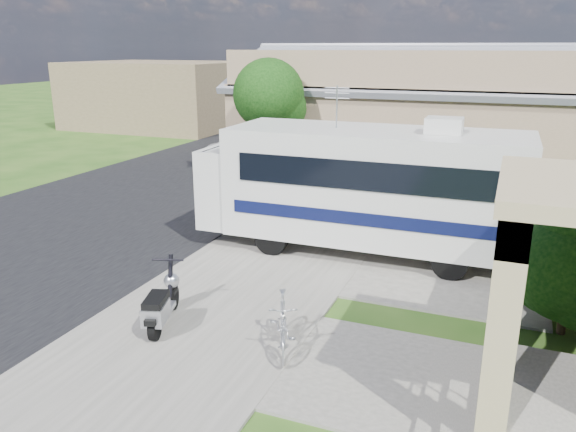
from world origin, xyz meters
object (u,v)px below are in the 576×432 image
at_px(motorhome, 363,184).
at_px(shrub, 575,264).
at_px(garden_hose, 472,371).
at_px(scooter, 162,304).
at_px(bicycle, 283,326).
at_px(pickup_truck, 259,148).
at_px(van, 302,125).

height_order(motorhome, shrub, motorhome).
relative_size(motorhome, garden_hose, 22.63).
bearing_deg(shrub, scooter, -159.08).
relative_size(scooter, garden_hose, 4.77).
relative_size(scooter, bicycle, 1.04).
bearing_deg(pickup_truck, shrub, 128.35).
bearing_deg(pickup_truck, van, -90.73).
bearing_deg(shrub, bicycle, -150.53).
bearing_deg(scooter, motorhome, 48.69).
distance_m(shrub, pickup_truck, 15.40).
bearing_deg(van, pickup_truck, -80.75).
relative_size(bicycle, pickup_truck, 0.25).
distance_m(pickup_truck, garden_hose, 16.02).
xyz_separation_m(motorhome, bicycle, (0.04, -5.21, -1.24)).
bearing_deg(bicycle, pickup_truck, 93.45).
bearing_deg(bicycle, van, 86.87).
bearing_deg(shrub, van, 123.01).
height_order(scooter, garden_hose, scooter).
height_order(motorhome, garden_hose, motorhome).
bearing_deg(motorhome, bicycle, -90.24).
bearing_deg(pickup_truck, bicycle, 109.05).
xyz_separation_m(motorhome, pickup_truck, (-6.50, 8.08, -0.84)).
relative_size(shrub, bicycle, 1.62).
bearing_deg(garden_hose, pickup_truck, 126.61).
xyz_separation_m(scooter, garden_hose, (5.32, 0.52, -0.42)).
distance_m(motorhome, scooter, 5.89).
height_order(pickup_truck, van, pickup_truck).
xyz_separation_m(van, garden_hose, (10.37, -20.24, -0.76)).
relative_size(motorhome, van, 1.36).
height_order(shrub, scooter, shrub).
relative_size(shrub, garden_hose, 7.45).
xyz_separation_m(bicycle, pickup_truck, (-6.54, 13.29, 0.40)).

